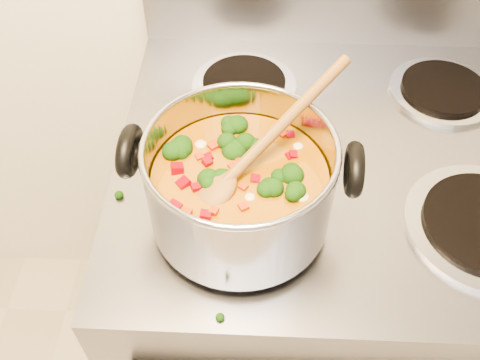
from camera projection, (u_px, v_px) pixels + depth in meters
The scene contains 4 objects.
electric_range at pixel (318, 289), 1.20m from camera, with size 0.74×0.67×1.08m.
stockpot at pixel (240, 185), 0.70m from camera, with size 0.31×0.25×0.15m.
wooden_spoon at pixel (250, 157), 0.68m from camera, with size 0.22×0.22×0.11m.
cooktop_crumbs at pixel (300, 291), 0.69m from camera, with size 0.10×0.08×0.01m.
Camera 1 is at (-0.17, 0.56, 1.54)m, focal length 40.00 mm.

